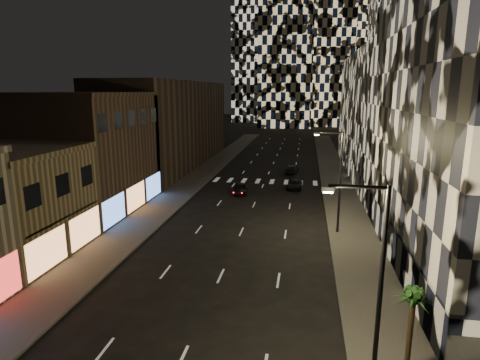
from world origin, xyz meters
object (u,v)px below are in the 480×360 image
(car_dark_oncoming, at_px, (292,169))
(car_dark_rightlane, at_px, (294,185))
(car_dark_midlane, at_px, (240,188))
(palm_tree, at_px, (413,302))
(streetlight_far, at_px, (338,175))
(streetlight_near, at_px, (375,279))

(car_dark_oncoming, distance_m, car_dark_rightlane, 10.06)
(car_dark_midlane, relative_size, car_dark_rightlane, 0.98)
(palm_tree, bearing_deg, car_dark_midlane, 112.64)
(streetlight_far, distance_m, palm_tree, 18.20)
(streetlight_near, distance_m, car_dark_rightlane, 36.80)
(car_dark_rightlane, height_order, palm_tree, palm_tree)
(streetlight_near, bearing_deg, car_dark_midlane, 108.11)
(streetlight_far, distance_m, car_dark_midlane, 17.15)
(car_dark_oncoming, xyz_separation_m, palm_tree, (6.94, -44.25, 2.78))
(car_dark_oncoming, bearing_deg, streetlight_near, 100.39)
(streetlight_near, height_order, car_dark_oncoming, streetlight_near)
(streetlight_near, bearing_deg, car_dark_oncoming, 95.99)
(car_dark_rightlane, distance_m, palm_tree, 34.90)
(car_dark_midlane, relative_size, palm_tree, 1.00)
(streetlight_near, xyz_separation_m, car_dark_rightlane, (-4.11, 36.25, -4.79))
(car_dark_midlane, height_order, car_dark_rightlane, car_dark_midlane)
(car_dark_midlane, relative_size, car_dark_oncoming, 0.91)
(streetlight_far, xyz_separation_m, palm_tree, (2.09, -17.97, -1.94))
(streetlight_near, bearing_deg, streetlight_far, 90.00)
(car_dark_midlane, distance_m, car_dark_oncoming, 14.87)
(streetlight_near, bearing_deg, palm_tree, 44.17)
(streetlight_far, relative_size, car_dark_oncoming, 2.05)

